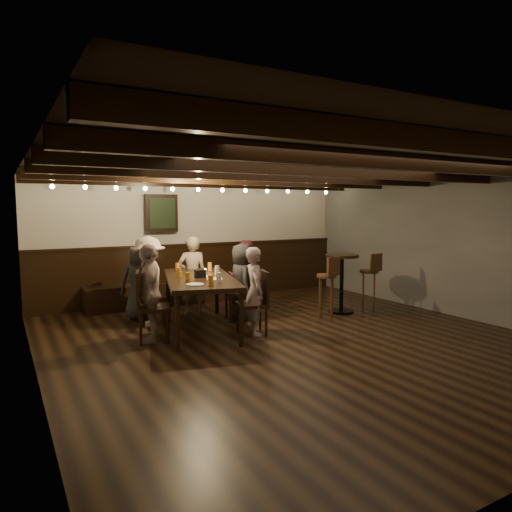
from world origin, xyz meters
TOP-DOWN VIEW (x-y plane):
  - room at (-0.29, 2.21)m, footprint 7.00×7.00m
  - dining_table at (-0.92, 1.25)m, footprint 1.51×2.34m
  - chair_left_near at (-1.49, 1.87)m, footprint 0.53×0.53m
  - chair_left_far at (-1.73, 1.01)m, footprint 0.55×0.55m
  - chair_right_near at (-0.10, 1.49)m, footprint 0.55×0.55m
  - chair_right_far at (-0.35, 0.62)m, footprint 0.53×0.53m
  - person_bench_left at (-1.54, 2.35)m, footprint 0.69×0.55m
  - person_bench_centre at (-0.64, 2.26)m, footprint 0.57×0.45m
  - person_bench_right at (0.19, 1.87)m, footprint 0.73×0.64m
  - person_left_near at (-1.52, 1.88)m, footprint 0.75×1.02m
  - person_left_far at (-1.76, 1.01)m, footprint 0.54×0.86m
  - person_right_near at (-0.08, 1.48)m, footprint 0.56×0.71m
  - person_right_far at (-0.32, 0.61)m, footprint 0.42×0.53m
  - pint_a at (-1.00, 2.00)m, footprint 0.07×0.07m
  - pint_b at (-0.50, 1.81)m, footprint 0.07×0.07m
  - pint_c at (-1.18, 1.42)m, footprint 0.07×0.07m
  - pint_d at (-0.58, 1.36)m, footprint 0.07×0.07m
  - pint_e at (-1.25, 0.87)m, footprint 0.07×0.07m
  - pint_f at (-0.87, 0.66)m, footprint 0.07×0.07m
  - pint_g at (-1.09, 0.46)m, footprint 0.07×0.07m
  - plate_near at (-1.25, 0.61)m, footprint 0.24×0.24m
  - plate_far at (-0.83, 0.91)m, footprint 0.24×0.24m
  - condiment_caddy at (-0.93, 1.20)m, footprint 0.15×0.10m
  - candle at (-0.72, 1.50)m, footprint 0.05×0.05m
  - high_top_table at (1.70, 1.06)m, footprint 0.58×0.58m
  - bar_stool_left at (1.20, 0.86)m, footprint 0.34×0.36m
  - bar_stool_right at (2.20, 0.91)m, footprint 0.33×0.35m

SIDE VIEW (x-z plane):
  - chair_right_far at x=-0.35m, z-range -0.18..0.75m
  - chair_left_near at x=-1.49m, z-range -0.18..0.76m
  - chair_right_near at x=-0.10m, z-range -0.19..0.78m
  - chair_left_far at x=-1.73m, z-range -0.19..0.79m
  - bar_stool_left at x=1.20m, z-range -0.14..0.92m
  - bar_stool_right at x=2.20m, z-range -0.14..0.92m
  - person_bench_left at x=-1.54m, z-range 0.00..1.25m
  - person_right_near at x=-0.08m, z-range 0.00..1.27m
  - person_right_far at x=-0.32m, z-range 0.00..1.29m
  - person_bench_right at x=0.19m, z-range 0.00..1.29m
  - high_top_table at x=1.70m, z-range 0.16..1.20m
  - person_left_far at x=-1.76m, z-range 0.00..1.36m
  - person_bench_centre at x=-0.64m, z-range 0.00..1.37m
  - person_left_near at x=-1.52m, z-range 0.00..1.41m
  - dining_table at x=-0.92m, z-range 0.34..1.15m
  - plate_near at x=-1.25m, z-range 0.81..0.82m
  - plate_far at x=-0.83m, z-range 0.81..0.82m
  - candle at x=-0.72m, z-range 0.81..0.86m
  - condiment_caddy at x=-0.93m, z-range 0.81..0.93m
  - pint_a at x=-1.00m, z-range 0.81..0.95m
  - pint_b at x=-0.50m, z-range 0.81..0.95m
  - pint_c at x=-1.18m, z-range 0.81..0.95m
  - pint_d at x=-0.58m, z-range 0.81..0.95m
  - pint_e at x=-1.25m, z-range 0.81..0.95m
  - pint_f at x=-0.87m, z-range 0.81..0.95m
  - pint_g at x=-1.09m, z-range 0.81..0.95m
  - room at x=-0.29m, z-range -2.43..4.57m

